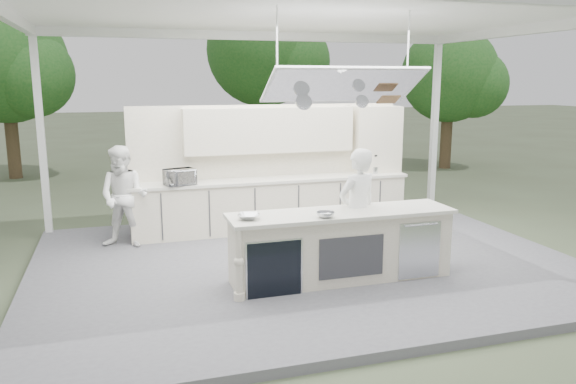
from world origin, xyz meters
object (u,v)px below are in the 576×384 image
object	(u,v)px
back_counter	(272,204)
demo_island	(340,246)
head_chef	(357,211)
sous_chef	(124,197)

from	to	relation	value
back_counter	demo_island	bearing A→B (deg)	-86.37
head_chef	sous_chef	xyz separation A→B (m)	(-3.10, 2.25, -0.05)
demo_island	sous_chef	size ratio (longest dim) A/B	1.87
back_counter	sous_chef	distance (m)	2.63
back_counter	head_chef	bearing A→B (deg)	-78.70
demo_island	head_chef	bearing A→B (deg)	31.80
demo_island	sous_chef	world-z (taller)	sous_chef
sous_chef	demo_island	bearing A→B (deg)	-19.01
back_counter	sous_chef	size ratio (longest dim) A/B	3.06
head_chef	sous_chef	bearing A→B (deg)	-54.58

